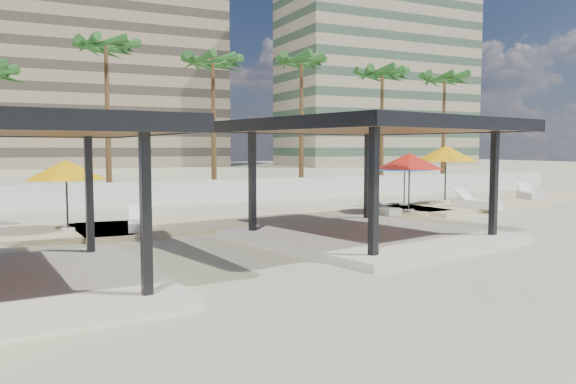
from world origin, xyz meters
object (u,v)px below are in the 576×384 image
(pavilion_central, at_px, (370,169))
(lounger_c, at_px, (477,203))
(umbrella_c, at_px, (409,161))
(lounger_d, at_px, (530,195))
(lounger_a, at_px, (138,224))
(lounger_b, at_px, (382,210))

(pavilion_central, relative_size, lounger_c, 3.78)
(umbrella_c, relative_size, lounger_c, 1.32)
(umbrella_c, bearing_deg, pavilion_central, -138.99)
(pavilion_central, height_order, lounger_c, pavilion_central)
(lounger_c, height_order, lounger_d, lounger_d)
(pavilion_central, bearing_deg, umbrella_c, 28.93)
(lounger_a, xyz_separation_m, lounger_d, (21.88, 2.34, 0.03))
(pavilion_central, bearing_deg, lounger_c, 13.95)
(umbrella_c, height_order, lounger_b, umbrella_c)
(pavilion_central, relative_size, lounger_b, 4.69)
(lounger_c, relative_size, lounger_d, 1.00)
(lounger_d, bearing_deg, pavilion_central, 141.21)
(lounger_b, xyz_separation_m, lounger_d, (11.65, 2.34, 0.04))
(lounger_a, distance_m, lounger_d, 22.01)
(pavilion_central, xyz_separation_m, lounger_c, (9.05, 4.42, -1.91))
(pavilion_central, distance_m, lounger_b, 6.04)
(lounger_c, bearing_deg, lounger_b, 79.91)
(lounger_d, bearing_deg, umbrella_c, 130.45)
(lounger_b, relative_size, lounger_c, 0.81)
(lounger_b, height_order, lounger_c, lounger_c)
(lounger_a, height_order, lounger_d, lounger_d)
(lounger_a, distance_m, lounger_c, 15.65)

